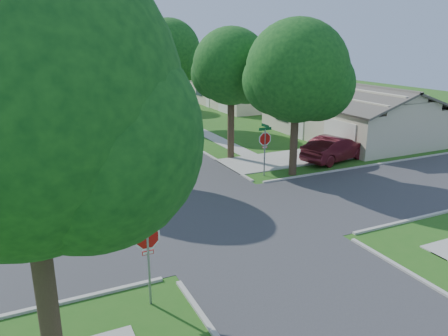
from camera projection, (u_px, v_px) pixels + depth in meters
name	position (u px, v px, depth m)	size (l,w,h in m)	color
ground	(225.00, 219.00, 18.94)	(100.00, 100.00, 0.00)	#275C19
road_ns	(225.00, 219.00, 18.94)	(7.00, 100.00, 0.02)	#333335
sidewalk_ne	(169.00, 116.00, 43.94)	(1.20, 40.00, 0.04)	#9E9B91
sidewalk_nw	(38.00, 126.00, 38.93)	(1.20, 40.00, 0.04)	#9E9B91
driveway	(288.00, 159.00, 28.33)	(8.80, 3.60, 0.05)	#9E9B91
stop_sign_sw	(147.00, 241.00, 12.36)	(1.05, 0.80, 2.98)	gray
stop_sign_ne	(265.00, 141.00, 24.36)	(1.05, 0.80, 2.98)	gray
tree_e_near	(232.00, 70.00, 27.07)	(4.97, 4.80, 8.28)	#38281C
tree_e_mid	(170.00, 54.00, 37.28)	(5.59, 5.40, 9.21)	#38281C
tree_e_far	(132.00, 52.00, 48.61)	(5.17, 5.00, 8.72)	#38281C
tree_w_near	(73.00, 66.00, 23.07)	(5.38, 5.20, 8.97)	#38281C
tree_w_mid	(52.00, 52.00, 33.35)	(5.80, 5.60, 9.56)	#38281C
tree_w_far	(42.00, 58.00, 44.88)	(4.76, 4.60, 8.04)	#38281C
tree_sw_corner	(26.00, 112.00, 8.04)	(6.21, 6.00, 9.55)	#38281C
tree_ne_corner	(298.00, 76.00, 23.59)	(5.80, 5.60, 8.66)	#38281C
house_ne_near	(347.00, 117.00, 34.59)	(8.42, 13.60, 4.23)	beige
house_ne_far	(242.00, 92.00, 50.17)	(8.42, 13.60, 4.23)	beige
car_driveway	(335.00, 148.00, 27.75)	(1.71, 4.92, 1.62)	#4A0F16
car_curb_east	(126.00, 116.00, 39.47)	(1.81, 4.49, 1.53)	black
car_curb_west	(53.00, 93.00, 56.70)	(1.81, 4.44, 1.29)	black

